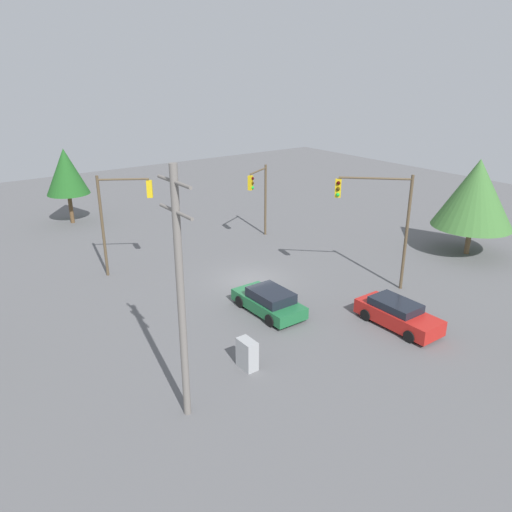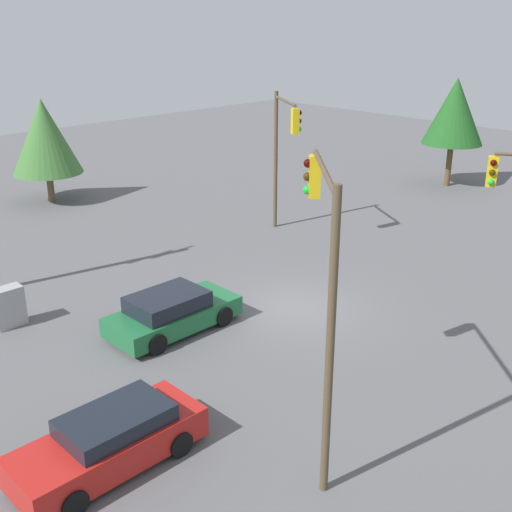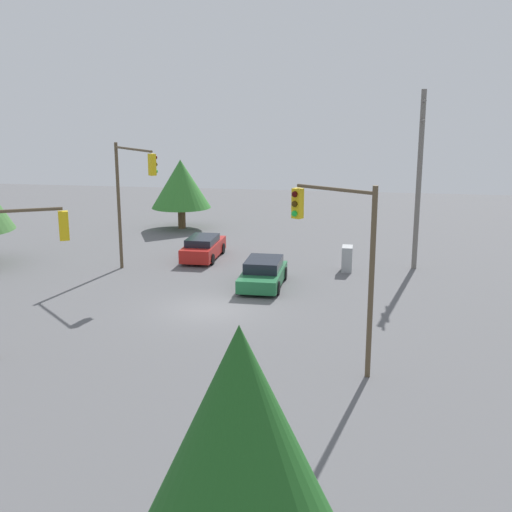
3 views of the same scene
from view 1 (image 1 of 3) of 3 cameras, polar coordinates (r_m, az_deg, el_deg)
The scene contains 10 objects.
ground_plane at distance 31.31m, azimuth -0.59°, elevation -2.79°, with size 80.00×80.00×0.00m, color #5B5B5E.
sedan_green at distance 27.10m, azimuth 1.49°, elevation -5.19°, with size 4.40×2.05×1.35m.
sedan_red at distance 26.73m, azimuth 15.87°, elevation -6.42°, with size 4.50×1.87×1.35m.
traffic_signal_main at distance 29.64m, azimuth 14.04°, elevation 4.92°, with size 3.13×3.26×6.91m.
traffic_signal_cross at distance 37.85m, azimuth 0.40°, elevation 7.45°, with size 1.60×2.64×5.58m.
traffic_signal_aux at distance 31.85m, azimuth -15.19°, elevation 5.23°, with size 1.88×2.92×6.45m.
utility_pole_tall at distance 17.72m, azimuth -8.61°, elevation -4.17°, with size 2.20×0.28×9.66m.
electrical_cabinet at distance 22.38m, azimuth -1.02°, elevation -11.15°, with size 1.00×0.56×1.37m, color #9EA0A3.
tree_left at distance 44.75m, azimuth -20.90°, elevation 8.99°, with size 3.50×3.50×6.32m.
tree_right at distance 37.64m, azimuth 23.81°, elevation 6.57°, with size 5.44×5.44×6.78m.
Camera 1 is at (23.32, -16.71, 12.53)m, focal length 35.00 mm.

